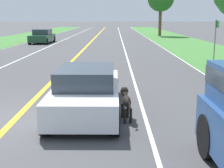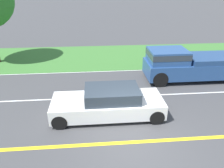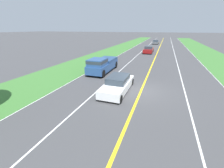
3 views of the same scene
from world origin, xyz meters
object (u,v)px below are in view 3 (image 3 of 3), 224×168
object	(u,v)px
ego_car	(118,84)
car_trailing_near	(149,50)
dog	(108,81)
car_trailing_mid	(156,42)
pickup_truck	(102,64)

from	to	relation	value
ego_car	car_trailing_near	size ratio (longest dim) A/B	1.01
dog	car_trailing_mid	distance (m)	41.69
pickup_truck	car_trailing_mid	world-z (taller)	pickup_truck
pickup_truck	dog	bearing A→B (deg)	119.24
ego_car	car_trailing_mid	distance (m)	42.42
ego_car	car_trailing_mid	xyz separation A→B (m)	(-0.13, -42.42, 0.01)
ego_car	pickup_truck	xyz separation A→B (m)	(3.48, -5.00, 0.34)
dog	car_trailing_near	bearing A→B (deg)	-100.22
ego_car	car_trailing_near	xyz separation A→B (m)	(-0.04, -22.26, 0.05)
dog	car_trailing_mid	xyz separation A→B (m)	(-1.23, -41.67, 0.09)
ego_car	pickup_truck	size ratio (longest dim) A/B	0.84
dog	car_trailing_near	size ratio (longest dim) A/B	0.24
car_trailing_mid	dog	bearing A→B (deg)	88.31
car_trailing_near	car_trailing_mid	bearing A→B (deg)	-90.25
dog	car_trailing_mid	world-z (taller)	car_trailing_mid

